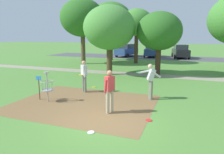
{
  "coord_description": "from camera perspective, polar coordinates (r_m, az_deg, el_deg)",
  "views": [
    {
      "loc": [
        2.66,
        -6.43,
        3.01
      ],
      "look_at": [
        -0.82,
        3.1,
        1.0
      ],
      "focal_mm": 33.52,
      "sensor_mm": 36.0,
      "label": 1
    }
  ],
  "objects": [
    {
      "name": "player_waiting_left",
      "position": [
        10.1,
        10.5,
        -0.56
      ],
      "size": [
        1.17,
        0.48,
        1.71
      ],
      "color": "slate",
      "rests_on": "ground"
    },
    {
      "name": "parked_car_center_right",
      "position": [
        30.21,
        18.18,
        6.67
      ],
      "size": [
        2.62,
        4.48,
        1.84
      ],
      "color": "black",
      "rests_on": "ground"
    },
    {
      "name": "tree_mid_left",
      "position": [
        23.02,
        -8.1,
        15.63
      ],
      "size": [
        4.66,
        4.66,
        6.84
      ],
      "color": "brown",
      "rests_on": "ground"
    },
    {
      "name": "parked_car_leftmost",
      "position": [
        30.98,
        3.94,
        7.3
      ],
      "size": [
        2.7,
        4.5,
        1.84
      ],
      "color": "#2D4784",
      "rests_on": "ground"
    },
    {
      "name": "frisbee_by_tee",
      "position": [
        12.45,
        -5.0,
        -2.79
      ],
      "size": [
        0.21,
        0.21,
        0.02
      ],
      "primitive_type": "cylinder",
      "color": "gold",
      "rests_on": "ground"
    },
    {
      "name": "player_throwing",
      "position": [
        8.13,
        -0.66,
        -3.33
      ],
      "size": [
        0.45,
        0.49,
        1.71
      ],
      "color": "tan",
      "rests_on": "ground"
    },
    {
      "name": "tree_far_left",
      "position": [
        16.3,
        -0.73,
        13.26
      ],
      "size": [
        3.97,
        3.97,
        5.3
      ],
      "color": "#4C3823",
      "rests_on": "ground"
    },
    {
      "name": "dirt_tee_pad",
      "position": [
        9.6,
        -7.75,
        -7.16
      ],
      "size": [
        6.21,
        4.9,
        0.01
      ],
      "primitive_type": "cube",
      "color": "brown",
      "rests_on": "ground"
    },
    {
      "name": "gravel_path",
      "position": [
        16.5,
        10.42,
        0.5
      ],
      "size": [
        40.0,
        1.41,
        0.0
      ],
      "primitive_type": "cube",
      "color": "gray",
      "rests_on": "ground"
    },
    {
      "name": "parked_car_center_left",
      "position": [
        30.99,
        10.79,
        7.13
      ],
      "size": [
        2.25,
        4.34,
        1.84
      ],
      "color": "#2D4784",
      "rests_on": "ground"
    },
    {
      "name": "ground_plane",
      "position": [
        7.58,
        -2.27,
        -12.19
      ],
      "size": [
        160.0,
        160.0,
        0.0
      ],
      "primitive_type": "plane",
      "color": "#518438"
    },
    {
      "name": "frisbee_near_basket",
      "position": [
        7.82,
        10.04,
        -11.55
      ],
      "size": [
        0.23,
        0.23,
        0.02
      ],
      "primitive_type": "cylinder",
      "color": "red",
      "rests_on": "ground"
    },
    {
      "name": "parking_lot_strip",
      "position": [
        30.05,
        14.91,
        5.07
      ],
      "size": [
        36.0,
        6.0,
        0.01
      ],
      "primitive_type": "cube",
      "color": "#4C4C51",
      "rests_on": "ground"
    },
    {
      "name": "player_foreground_watching",
      "position": [
        11.3,
        -7.64,
        0.69
      ],
      "size": [
        0.47,
        0.45,
        1.71
      ],
      "color": "slate",
      "rests_on": "ground"
    },
    {
      "name": "tree_mid_center",
      "position": [
        23.4,
        6.75,
        14.49
      ],
      "size": [
        3.4,
        3.4,
        5.88
      ],
      "color": "#422D1E",
      "rests_on": "ground"
    },
    {
      "name": "tree_mid_right",
      "position": [
        26.43,
        -0.31,
        15.17
      ],
      "size": [
        5.15,
        5.15,
        7.05
      ],
      "color": "#4C3823",
      "rests_on": "ground"
    },
    {
      "name": "frisbee_mid_grass",
      "position": [
        6.86,
        -5.76,
        -14.78
      ],
      "size": [
        0.23,
        0.23,
        0.02
      ],
      "primitive_type": "cylinder",
      "color": "white",
      "rests_on": "ground"
    },
    {
      "name": "disc_golf_basket",
      "position": [
        10.11,
        -17.48,
        -2.21
      ],
      "size": [
        0.98,
        0.58,
        1.39
      ],
      "color": "#9E9EA3",
      "rests_on": "ground"
    },
    {
      "name": "tree_near_right",
      "position": [
        16.56,
        12.76,
        12.06
      ],
      "size": [
        3.42,
        3.42,
        4.82
      ],
      "color": "#422D1E",
      "rests_on": "ground"
    }
  ]
}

